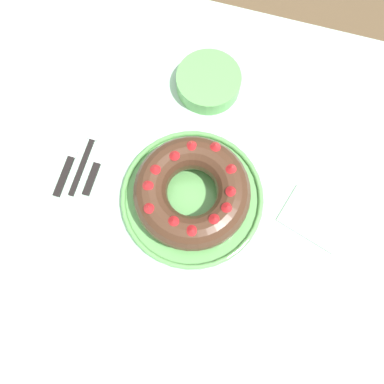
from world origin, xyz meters
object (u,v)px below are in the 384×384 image
serving_dish (192,197)px  cake_knife (97,165)px  fork (88,150)px  serving_knife (71,159)px  side_bowl (208,82)px  bundt_cake (192,192)px  napkin (314,219)px

serving_dish → cake_knife: serving_dish is taller
fork → cake_knife: bearing=-44.6°
serving_knife → cake_knife: size_ratio=1.23×
serving_knife → side_bowl: (0.27, 0.28, 0.02)m
fork → cake_knife: cake_knife is taller
bundt_cake → serving_knife: size_ratio=1.15×
serving_dish → bundt_cake: bundt_cake is taller
serving_knife → napkin: bearing=4.1°
serving_dish → fork: bearing=170.6°
bundt_cake → side_bowl: size_ratio=1.62×
cake_knife → serving_knife: bearing=-171.3°
bundt_cake → cake_knife: bearing=176.0°
serving_dish → cake_knife: size_ratio=1.81×
bundt_cake → fork: 0.29m
bundt_cake → cake_knife: (-0.25, 0.02, -0.06)m
serving_knife → fork: bearing=46.6°
serving_dish → cake_knife: (-0.25, 0.02, -0.01)m
serving_dish → serving_knife: 0.31m
cake_knife → side_bowl: side_bowl is taller
side_bowl → napkin: (0.33, -0.27, -0.02)m
fork → serving_knife: 0.05m
bundt_cake → cake_knife: size_ratio=1.42×
fork → cake_knife: (0.03, -0.03, -0.00)m
bundt_cake → side_bowl: bearing=98.0°
napkin → serving_dish: bearing=-173.9°
napkin → side_bowl: bearing=141.0°
fork → side_bowl: 0.35m
cake_knife → side_bowl: 0.35m
cake_knife → napkin: size_ratio=1.26×
serving_dish → side_bowl: size_ratio=2.06×
serving_dish → side_bowl: bearing=98.0°
serving_dish → fork: serving_dish is taller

